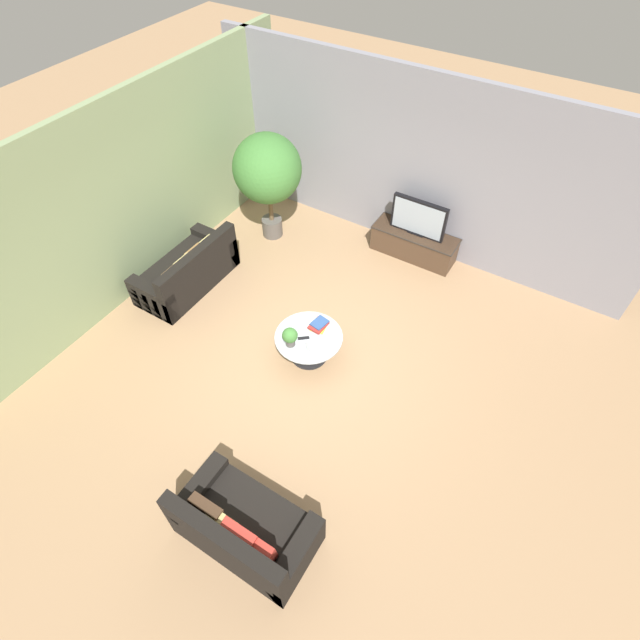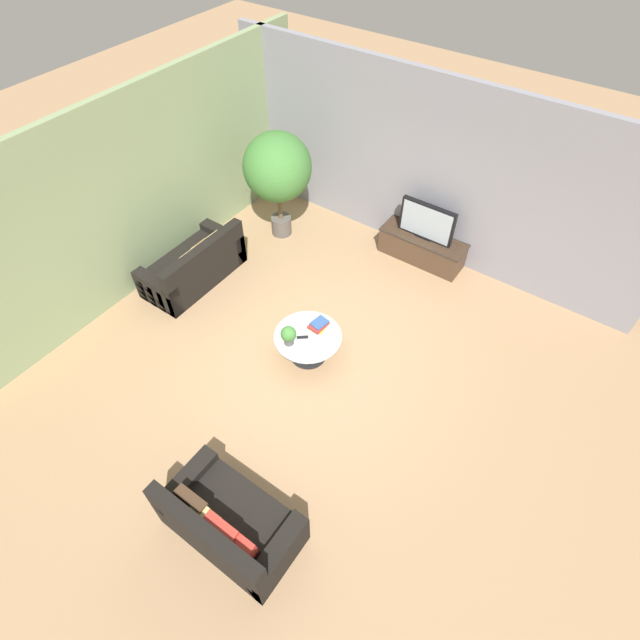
% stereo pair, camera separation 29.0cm
% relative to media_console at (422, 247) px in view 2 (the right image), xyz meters
% --- Properties ---
extents(ground_plane, '(24.00, 24.00, 0.00)m').
position_rel_media_console_xyz_m(ground_plane, '(-0.29, -2.94, -0.25)').
color(ground_plane, '#9E7A56').
extents(back_wall_stone, '(7.40, 0.12, 3.00)m').
position_rel_media_console_xyz_m(back_wall_stone, '(-0.29, 0.32, 1.25)').
color(back_wall_stone, gray).
rests_on(back_wall_stone, ground).
extents(side_wall_left, '(0.12, 7.40, 3.00)m').
position_rel_media_console_xyz_m(side_wall_left, '(-3.55, -2.74, 1.25)').
color(side_wall_left, gray).
rests_on(side_wall_left, ground).
extents(media_console, '(1.48, 0.50, 0.48)m').
position_rel_media_console_xyz_m(media_console, '(0.00, 0.00, 0.00)').
color(media_console, '#473323').
rests_on(media_console, ground).
extents(television, '(0.95, 0.13, 0.64)m').
position_rel_media_console_xyz_m(television, '(-0.00, -0.00, 0.54)').
color(television, black).
rests_on(television, media_console).
extents(coffee_table, '(0.96, 0.96, 0.44)m').
position_rel_media_console_xyz_m(coffee_table, '(-0.34, -2.86, 0.06)').
color(coffee_table, black).
rests_on(coffee_table, ground).
extents(couch_by_wall, '(0.84, 1.71, 0.84)m').
position_rel_media_console_xyz_m(couch_by_wall, '(-2.83, -2.63, 0.04)').
color(couch_by_wall, black).
rests_on(couch_by_wall, ground).
extents(couch_near_entry, '(1.50, 0.84, 0.84)m').
position_rel_media_console_xyz_m(couch_near_entry, '(0.45, -5.42, 0.05)').
color(couch_near_entry, black).
rests_on(couch_near_entry, ground).
extents(potted_palm_tall, '(1.15, 1.15, 1.93)m').
position_rel_media_console_xyz_m(potted_palm_tall, '(-2.44, -0.82, 1.07)').
color(potted_palm_tall, '#514C47').
rests_on(potted_palm_tall, ground).
extents(potted_plant_tabletop, '(0.22, 0.22, 0.30)m').
position_rel_media_console_xyz_m(potted_plant_tabletop, '(-0.48, -3.12, 0.36)').
color(potted_plant_tabletop, '#514C47').
rests_on(potted_plant_tabletop, coffee_table).
extents(book_stack, '(0.24, 0.31, 0.08)m').
position_rel_media_console_xyz_m(book_stack, '(-0.32, -2.63, 0.23)').
color(book_stack, gold).
rests_on(book_stack, coffee_table).
extents(remote_black, '(0.15, 0.13, 0.02)m').
position_rel_media_console_xyz_m(remote_black, '(-0.38, -2.93, 0.20)').
color(remote_black, black).
rests_on(remote_black, coffee_table).
extents(remote_silver, '(0.14, 0.14, 0.02)m').
position_rel_media_console_xyz_m(remote_silver, '(-0.25, -3.03, 0.20)').
color(remote_silver, gray).
rests_on(remote_silver, coffee_table).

